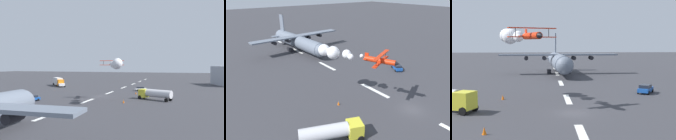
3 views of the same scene
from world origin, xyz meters
The scene contains 11 objects.
ground_plane centered at (0.00, 0.00, 0.00)m, with size 440.00×440.00×0.00m, color #38383D.
runway_stripe_4 centered at (-9.37, 0.00, 0.01)m, with size 8.00×0.90×0.01m, color white.
runway_stripe_5 centered at (9.37, 0.00, 0.01)m, with size 8.00×0.90×0.01m, color white.
runway_stripe_6 centered at (28.11, 0.00, 0.01)m, with size 8.00×0.90×0.01m, color white.
runway_stripe_7 centered at (46.85, 0.00, 0.01)m, with size 8.00×0.90×0.01m, color white.
runway_stripe_8 centered at (65.59, 0.00, 0.01)m, with size 8.00×0.90×0.01m, color white.
cargo_transport_plane centered at (45.73, -0.56, 3.52)m, with size 29.55×32.61×11.55m.
stunt_biplane_red centered at (11.36, 8.38, 9.78)m, with size 14.58×9.07×2.60m.
followme_car_yellow centered at (14.02, -13.88, 0.81)m, with size 4.41×3.71×1.52m.
traffic_cone_near centered at (-8.26, 9.36, 0.38)m, with size 0.44×0.44×0.75m, color orange.
traffic_cone_far centered at (9.62, 9.95, 0.38)m, with size 0.44×0.44×0.75m, color orange.
Camera 3 is at (-37.29, 3.62, 8.86)m, focal length 49.09 mm.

